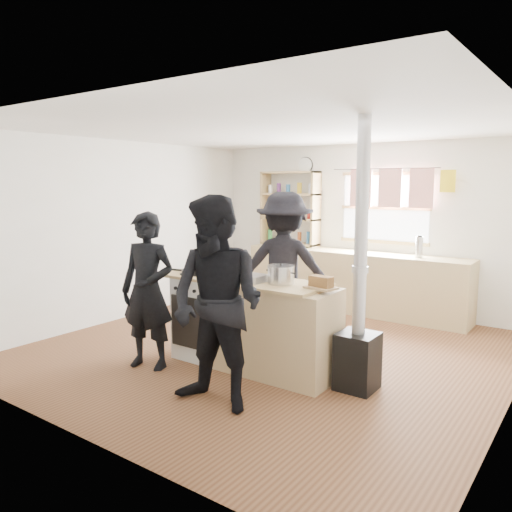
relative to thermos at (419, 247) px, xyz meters
name	(u,v)px	position (x,y,z in m)	size (l,w,h in m)	color
ground	(271,350)	(-0.96, -2.22, -1.05)	(5.00, 5.00, 0.01)	brown
back_counter	(353,281)	(-0.96, 0.00, -0.59)	(3.40, 0.55, 0.90)	tan
shelving_unit	(290,208)	(-2.16, 0.12, 0.47)	(1.00, 0.28, 1.20)	tan
thermos	(419,247)	(0.00, 0.00, 0.00)	(0.10, 0.10, 0.29)	silver
cooking_island	(253,324)	(-0.82, -2.77, -0.58)	(1.97, 0.64, 0.93)	silver
skillet_greens	(196,271)	(-1.52, -2.85, -0.08)	(0.37, 0.37, 0.05)	black
roast_tray	(250,277)	(-0.81, -2.84, -0.07)	(0.35, 0.25, 0.07)	silver
stockpot_stove	(225,266)	(-1.26, -2.67, -0.03)	(0.23, 0.23, 0.19)	silver
stockpot_counter	(281,274)	(-0.48, -2.76, -0.02)	(0.27, 0.27, 0.20)	#B9B9BB
bread_board	(321,283)	(-0.04, -2.75, -0.06)	(0.31, 0.24, 0.12)	tan
flue_heater	(359,322)	(0.31, -2.66, -0.40)	(0.35, 0.35, 2.50)	black
person_near_left	(148,291)	(-1.71, -3.39, -0.23)	(0.59, 0.39, 1.63)	black
person_near_right	(217,304)	(-0.51, -3.71, -0.13)	(0.88, 0.69, 1.82)	black
person_far	(284,268)	(-1.01, -1.86, -0.14)	(1.17, 0.67, 1.81)	black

